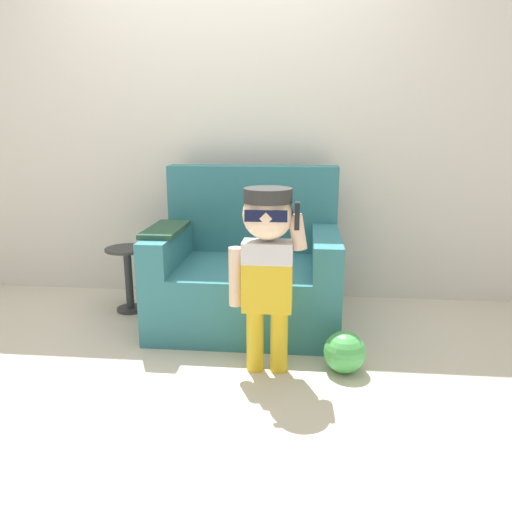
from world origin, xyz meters
The scene contains 6 objects.
ground_plane centered at (0.00, 0.00, 0.00)m, with size 10.00×10.00×0.00m, color beige.
wall_back centered at (0.00, 0.69, 1.30)m, with size 10.00×0.05×2.60m.
armchair centered at (0.21, 0.14, 0.33)m, with size 1.17×0.90×0.99m.
person_child centered at (0.39, -0.56, 0.64)m, with size 0.39×0.29×0.96m.
side_table centered at (-0.63, 0.21, 0.27)m, with size 0.29×0.29×0.45m.
toy_ball centered at (0.79, -0.54, 0.11)m, with size 0.22×0.22×0.22m.
Camera 1 is at (0.57, -2.95, 1.25)m, focal length 35.00 mm.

